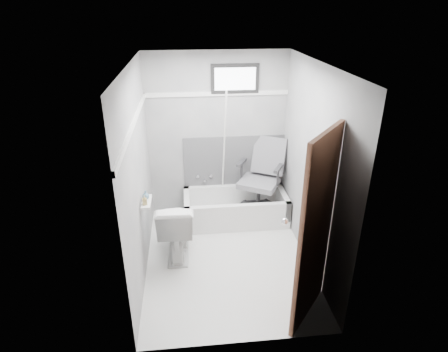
{
  "coord_description": "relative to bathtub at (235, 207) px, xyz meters",
  "views": [
    {
      "loc": [
        -0.45,
        -3.85,
        2.96
      ],
      "look_at": [
        0.0,
        0.35,
        1.0
      ],
      "focal_mm": 30.0,
      "sensor_mm": 36.0,
      "label": 1
    }
  ],
  "objects": [
    {
      "name": "wall_back",
      "position": [
        -0.23,
        0.37,
        0.99
      ],
      "size": [
        2.0,
        0.02,
        2.4
      ],
      "primitive_type": "cube",
      "color": "slate",
      "rests_on": "floor"
    },
    {
      "name": "soap_bottle_a",
      "position": [
        -1.17,
        -1.05,
        0.76
      ],
      "size": [
        0.06,
        0.06,
        0.11
      ],
      "primitive_type": "imported",
      "rotation": [
        0.0,
        0.0,
        0.17
      ],
      "color": "#A18D50",
      "rests_on": "shelf"
    },
    {
      "name": "faucet",
      "position": [
        -0.43,
        0.34,
        0.34
      ],
      "size": [
        0.26,
        0.1,
        0.16
      ],
      "primitive_type": null,
      "color": "silver",
      "rests_on": "wall_back"
    },
    {
      "name": "toilet",
      "position": [
        -0.85,
        -0.74,
        0.18
      ],
      "size": [
        0.47,
        0.81,
        0.78
      ],
      "primitive_type": "imported",
      "rotation": [
        0.0,
        0.0,
        3.12
      ],
      "color": "white",
      "rests_on": "floor"
    },
    {
      "name": "trim_back",
      "position": [
        -0.23,
        0.36,
        1.61
      ],
      "size": [
        2.0,
        0.02,
        0.06
      ],
      "primitive_type": "cube",
      "color": "white",
      "rests_on": "wall_back"
    },
    {
      "name": "backerboard",
      "position": [
        0.02,
        0.36,
        0.59
      ],
      "size": [
        1.5,
        0.02,
        0.78
      ],
      "primitive_type": "cube",
      "color": "#4C4C4F",
      "rests_on": "wall_back"
    },
    {
      "name": "wall_right",
      "position": [
        0.77,
        -0.93,
        0.99
      ],
      "size": [
        0.02,
        2.6,
        2.4
      ],
      "primitive_type": "cube",
      "color": "slate",
      "rests_on": "floor"
    },
    {
      "name": "window",
      "position": [
        0.02,
        0.36,
        1.81
      ],
      "size": [
        0.66,
        0.04,
        0.4
      ],
      "primitive_type": null,
      "color": "black",
      "rests_on": "wall_back"
    },
    {
      "name": "pole",
      "position": [
        -0.15,
        0.13,
        0.84
      ],
      "size": [
        0.02,
        0.62,
        1.86
      ],
      "primitive_type": "cylinder",
      "rotation": [
        0.31,
        0.0,
        0.0
      ],
      "color": "white",
      "rests_on": "bathtub"
    },
    {
      "name": "soap_bottle_b",
      "position": [
        -1.17,
        -0.91,
        0.75
      ],
      "size": [
        0.11,
        0.11,
        0.1
      ],
      "primitive_type": "imported",
      "rotation": [
        0.0,
        0.0,
        0.69
      ],
      "color": "slate",
      "rests_on": "shelf"
    },
    {
      "name": "trim_left",
      "position": [
        -1.22,
        -0.93,
        1.61
      ],
      "size": [
        0.02,
        2.6,
        0.06
      ],
      "primitive_type": "cube",
      "color": "white",
      "rests_on": "wall_left"
    },
    {
      "name": "office_chair",
      "position": [
        0.35,
        0.04,
        0.45
      ],
      "size": [
        0.85,
        0.85,
        1.08
      ],
      "primitive_type": null,
      "rotation": [
        0.0,
        0.0,
        -0.51
      ],
      "color": "slate",
      "rests_on": "bathtub"
    },
    {
      "name": "wall_front",
      "position": [
        -0.23,
        -2.23,
        0.99
      ],
      "size": [
        2.0,
        0.02,
        2.4
      ],
      "primitive_type": "cube",
      "color": "slate",
      "rests_on": "floor"
    },
    {
      "name": "wall_left",
      "position": [
        -1.23,
        -0.93,
        0.99
      ],
      "size": [
        0.02,
        2.6,
        2.4
      ],
      "primitive_type": "cube",
      "color": "slate",
      "rests_on": "floor"
    },
    {
      "name": "ceiling",
      "position": [
        -0.23,
        -0.93,
        2.19
      ],
      "size": [
        2.6,
        2.6,
        0.0
      ],
      "primitive_type": "plane",
      "rotation": [
        3.14,
        0.0,
        0.0
      ],
      "color": "silver",
      "rests_on": "floor"
    },
    {
      "name": "shelf",
      "position": [
        -1.16,
        -0.97,
        0.69
      ],
      "size": [
        0.1,
        0.32,
        0.02
      ],
      "primitive_type": "cube",
      "color": "silver",
      "rests_on": "wall_left"
    },
    {
      "name": "bathtub",
      "position": [
        0.0,
        0.0,
        0.0
      ],
      "size": [
        1.5,
        0.7,
        0.42
      ],
      "primitive_type": null,
      "color": "silver",
      "rests_on": "floor"
    },
    {
      "name": "floor",
      "position": [
        -0.23,
        -0.93,
        -0.21
      ],
      "size": [
        2.6,
        2.6,
        0.0
      ],
      "primitive_type": "plane",
      "color": "white",
      "rests_on": "ground"
    },
    {
      "name": "door",
      "position": [
        0.75,
        -2.21,
        0.79
      ],
      "size": [
        0.78,
        0.78,
        2.0
      ],
      "primitive_type": null,
      "color": "brown",
      "rests_on": "floor"
    }
  ]
}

